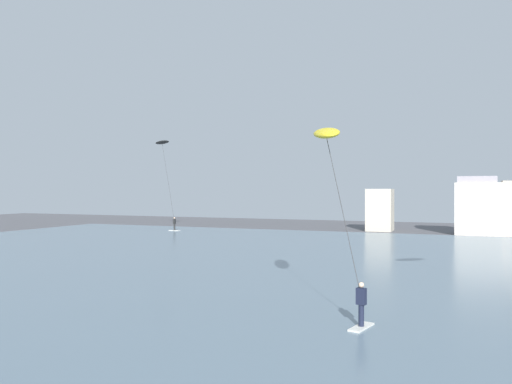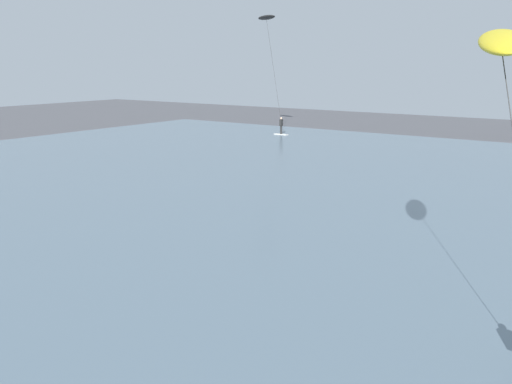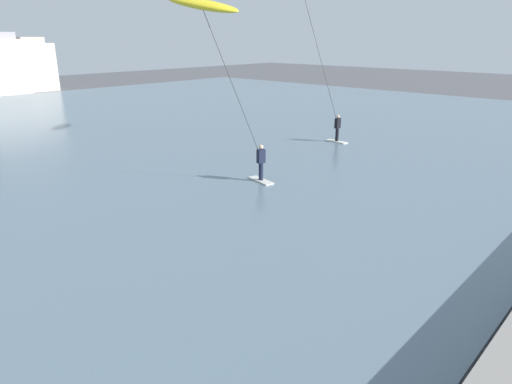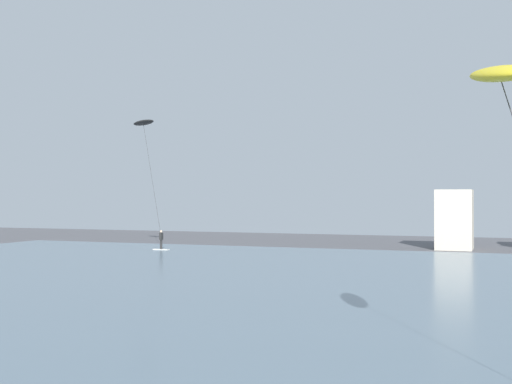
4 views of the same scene
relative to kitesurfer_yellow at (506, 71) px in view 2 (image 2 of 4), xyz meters
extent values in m
cube|color=slate|center=(-3.51, 13.50, -6.66)|extent=(84.00, 52.00, 0.10)
ellipsoid|color=yellow|center=(-0.17, 0.16, 0.66)|extent=(2.09, 3.24, 1.07)
cube|color=silver|center=(-27.42, 33.12, -6.58)|extent=(1.40, 0.45, 0.06)
cylinder|color=black|center=(-27.42, 33.12, -6.16)|extent=(0.20, 0.20, 0.78)
cube|color=black|center=(-27.42, 33.12, -5.47)|extent=(0.22, 0.34, 0.60)
sphere|color=beige|center=(-27.42, 33.12, -5.06)|extent=(0.20, 0.20, 0.20)
cylinder|color=#333333|center=(-28.26, 33.07, -0.71)|extent=(1.71, 0.12, 9.62)
ellipsoid|color=black|center=(-29.11, 33.03, 4.25)|extent=(3.23, 2.57, 0.52)
camera|label=1|loc=(4.76, -19.47, -1.64)|focal=34.96mm
camera|label=2|loc=(3.28, -14.40, 0.21)|focal=41.55mm
camera|label=3|loc=(-13.01, -14.40, -0.51)|focal=32.27mm
camera|label=4|loc=(-0.07, -15.77, -2.17)|focal=45.89mm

